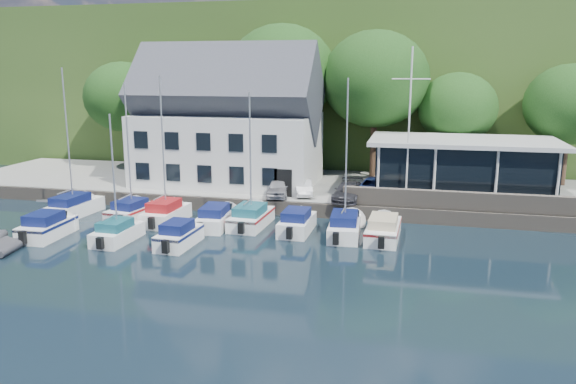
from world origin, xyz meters
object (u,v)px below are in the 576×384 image
at_px(club_pavilion, 462,167).
at_px(flagpole, 409,127).
at_px(harbor_building, 228,129).
at_px(car_blue, 373,187).
at_px(boat_r1_1, 129,156).
at_px(dinghy_1, 4,246).
at_px(boat_r1_3, 216,216).
at_px(boat_r1_7, 383,227).
at_px(boat_r1_6, 346,164).
at_px(boat_r2_0, 47,225).
at_px(car_silver, 278,188).
at_px(boat_r2_1, 113,172).
at_px(car_white, 303,187).
at_px(car_dgrey, 348,191).
at_px(boat_r1_0, 69,149).
at_px(boat_r1_4, 250,159).
at_px(boat_r1_2, 163,152).
at_px(boat_r1_5, 297,220).
at_px(boat_r2_2, 179,233).

xyz_separation_m(club_pavilion, flagpole, (-3.84, -3.33, 3.18)).
xyz_separation_m(harbor_building, car_blue, (11.83, -2.61, -3.64)).
relative_size(boat_r1_1, dinghy_1, 3.17).
height_order(boat_r1_3, boat_r1_7, boat_r1_7).
bearing_deg(boat_r1_6, boat_r2_0, -169.43).
xyz_separation_m(car_silver, boat_r2_0, (-12.00, -9.82, -0.85)).
height_order(car_blue, boat_r1_1, boat_r1_1).
bearing_deg(boat_r2_1, car_white, 51.00).
bearing_deg(boat_r1_1, boat_r2_1, -63.03).
bearing_deg(car_blue, harbor_building, 175.59).
distance_m(car_white, boat_r1_7, 8.91).
distance_m(car_silver, dinghy_1, 18.05).
height_order(car_white, boat_r1_3, car_white).
bearing_deg(car_dgrey, club_pavilion, 26.40).
xyz_separation_m(boat_r1_0, boat_r2_1, (6.07, -4.70, -0.53)).
distance_m(boat_r1_6, dinghy_1, 20.14).
height_order(car_blue, boat_r1_4, boat_r1_4).
bearing_deg(boat_r1_2, boat_r1_1, 177.23).
bearing_deg(dinghy_1, boat_r1_6, 12.83).
bearing_deg(boat_r1_0, car_dgrey, 18.49).
distance_m(boat_r1_3, boat_r1_4, 4.36).
bearing_deg(car_blue, boat_r1_5, -114.02).
bearing_deg(boat_r1_4, boat_r1_2, -173.04).
height_order(boat_r1_4, boat_r1_5, boat_r1_4).
distance_m(boat_r2_0, boat_r2_1, 5.73).
relative_size(boat_r1_2, boat_r1_3, 1.54).
relative_size(flagpole, boat_r1_5, 1.85).
height_order(boat_r1_3, boat_r2_2, boat_r2_2).
bearing_deg(flagpole, boat_r1_5, -140.08).
bearing_deg(boat_r1_1, boat_r1_5, 6.52).
bearing_deg(boat_r1_5, boat_r1_6, -0.22).
height_order(car_white, boat_r2_0, car_white).
relative_size(harbor_building, boat_r2_0, 2.62).
distance_m(car_white, boat_r2_1, 14.11).
distance_m(harbor_building, boat_r2_0, 16.08).
height_order(boat_r1_0, boat_r2_0, boat_r1_0).
bearing_deg(car_silver, car_blue, 3.73).
bearing_deg(car_blue, boat_r1_3, -137.31).
xyz_separation_m(flagpole, boat_r1_3, (-11.88, -5.39, -5.51)).
xyz_separation_m(boat_r1_1, boat_r1_6, (14.54, -0.38, 0.12)).
bearing_deg(boat_r1_4, boat_r1_7, -3.61).
height_order(car_dgrey, boat_r1_7, car_dgrey).
relative_size(boat_r1_2, dinghy_1, 3.47).
xyz_separation_m(boat_r1_7, boat_r2_2, (-11.40, -4.10, 0.03)).
distance_m(club_pavilion, boat_r2_2, 21.07).
height_order(club_pavilion, flagpole, flagpole).
xyz_separation_m(boat_r1_2, boat_r1_7, (14.29, -0.33, -4.05)).
distance_m(boat_r1_5, boat_r2_1, 11.38).
bearing_deg(boat_r2_2, car_white, 65.67).
relative_size(boat_r1_4, boat_r2_2, 1.74).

